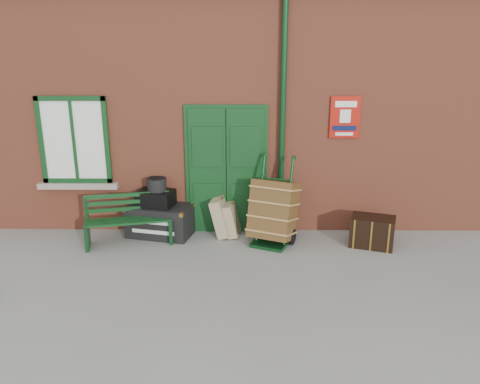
{
  "coord_description": "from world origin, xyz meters",
  "views": [
    {
      "loc": [
        0.02,
        -6.4,
        3.17
      ],
      "look_at": [
        -0.05,
        0.6,
        1.0
      ],
      "focal_mm": 35.0,
      "sensor_mm": 36.0,
      "label": 1
    }
  ],
  "objects_px": {
    "bench": "(128,218)",
    "dark_trunk": "(372,231)",
    "houdini_trunk": "(160,220)",
    "porter_trolley": "(273,211)"
  },
  "relations": [
    {
      "from": "dark_trunk",
      "to": "bench",
      "type": "bearing_deg",
      "value": -162.31
    },
    {
      "from": "bench",
      "to": "dark_trunk",
      "type": "relative_size",
      "value": 2.09
    },
    {
      "from": "bench",
      "to": "dark_trunk",
      "type": "distance_m",
      "value": 4.07
    },
    {
      "from": "porter_trolley",
      "to": "dark_trunk",
      "type": "relative_size",
      "value": 2.08
    },
    {
      "from": "bench",
      "to": "porter_trolley",
      "type": "relative_size",
      "value": 1.01
    },
    {
      "from": "houdini_trunk",
      "to": "dark_trunk",
      "type": "distance_m",
      "value": 3.63
    },
    {
      "from": "bench",
      "to": "dark_trunk",
      "type": "height_order",
      "value": "bench"
    },
    {
      "from": "bench",
      "to": "porter_trolley",
      "type": "bearing_deg",
      "value": -12.16
    },
    {
      "from": "bench",
      "to": "dark_trunk",
      "type": "xyz_separation_m",
      "value": [
        4.06,
        -0.09,
        -0.18
      ]
    },
    {
      "from": "houdini_trunk",
      "to": "porter_trolley",
      "type": "bearing_deg",
      "value": 4.76
    }
  ]
}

